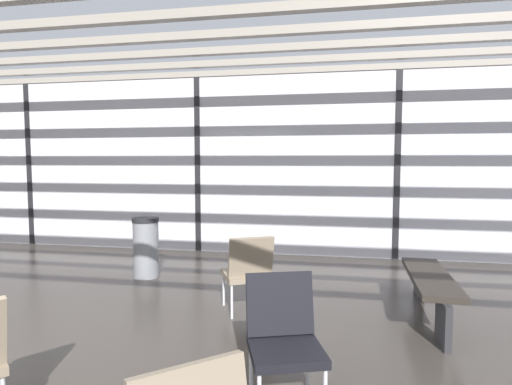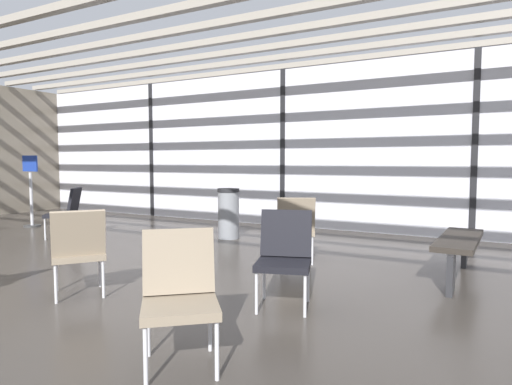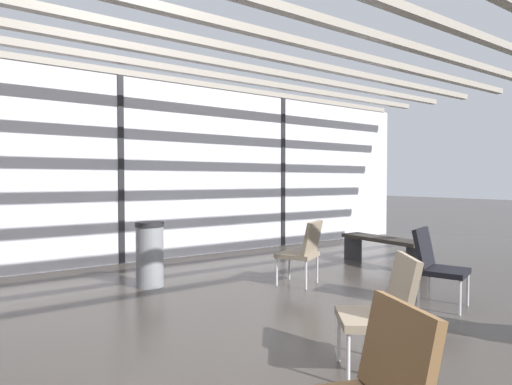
# 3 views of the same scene
# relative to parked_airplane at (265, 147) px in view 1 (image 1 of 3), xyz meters

# --- Properties ---
(glass_curtain_wall) EXTENTS (14.00, 0.08, 3.18)m
(glass_curtain_wall) POSITION_rel_parked_airplane_xyz_m (-0.31, -5.71, -0.53)
(glass_curtain_wall) COLOR silver
(glass_curtain_wall) RESTS_ON ground
(window_mullion_0) EXTENTS (0.10, 0.12, 3.18)m
(window_mullion_0) POSITION_rel_parked_airplane_xyz_m (-3.81, -5.71, -0.53)
(window_mullion_0) COLOR black
(window_mullion_0) RESTS_ON ground
(window_mullion_1) EXTENTS (0.10, 0.12, 3.18)m
(window_mullion_1) POSITION_rel_parked_airplane_xyz_m (-0.31, -5.71, -0.53)
(window_mullion_1) COLOR black
(window_mullion_1) RESTS_ON ground
(window_mullion_2) EXTENTS (0.10, 0.12, 3.18)m
(window_mullion_2) POSITION_rel_parked_airplane_xyz_m (3.19, -5.71, -0.53)
(window_mullion_2) COLOR black
(window_mullion_2) RESTS_ON ground
(ceiling_slats) EXTENTS (13.72, 6.72, 0.10)m
(ceiling_slats) POSITION_rel_parked_airplane_xyz_m (-0.31, -9.01, 1.11)
(ceiling_slats) COLOR gray
(ceiling_slats) RESTS_ON glass_curtain_wall
(parked_airplane) EXTENTS (12.47, 4.23, 4.23)m
(parked_airplane) POSITION_rel_parked_airplane_xyz_m (0.00, 0.00, 0.00)
(parked_airplane) COLOR silver
(parked_airplane) RESTS_ON ground
(lounge_chair_2) EXTENTS (0.62, 0.65, 0.87)m
(lounge_chair_2) POSITION_rel_parked_airplane_xyz_m (1.80, -10.21, -1.62)
(lounge_chair_2) COLOR black
(lounge_chair_2) RESTS_ON ground
(lounge_chair_5) EXTENTS (0.67, 0.69, 0.87)m
(lounge_chair_5) POSITION_rel_parked_airplane_xyz_m (1.22, -8.63, -1.62)
(lounge_chair_5) COLOR #7F705B
(lounge_chair_5) RESTS_ON ground
(waiting_bench) EXTENTS (0.46, 1.70, 0.47)m
(waiting_bench) POSITION_rel_parked_airplane_xyz_m (3.15, -8.42, -1.75)
(waiting_bench) COLOR #28231E
(waiting_bench) RESTS_ON ground
(trash_bin) EXTENTS (0.38, 0.38, 0.86)m
(trash_bin) POSITION_rel_parked_airplane_xyz_m (-0.50, -7.52, -1.68)
(trash_bin) COLOR slate
(trash_bin) RESTS_ON ground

